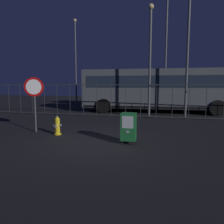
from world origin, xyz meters
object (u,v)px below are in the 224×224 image
object	(u,v)px
street_light_far_left	(188,38)
street_light_near_left	(76,56)
fire_hydrant	(57,126)
street_light_far_right	(166,46)
newspaper_box_primary	(129,127)
stop_sign	(34,93)
bus_near	(158,88)
street_light_near_right	(150,53)
bus_far	(148,88)

from	to	relation	value
street_light_far_left	street_light_near_left	bearing A→B (deg)	142.50
fire_hydrant	street_light_far_right	distance (m)	12.08
newspaper_box_primary	stop_sign	bearing A→B (deg)	167.55
bus_near	street_light_far_right	bearing A→B (deg)	75.69
stop_sign	street_light_near_right	bearing A→B (deg)	50.50
stop_sign	bus_near	distance (m)	9.26
street_light_near_left	street_light_far_right	xyz separation A→B (m)	(8.95, -3.22, 0.11)
bus_far	street_light_far_left	bearing A→B (deg)	-58.75
stop_sign	fire_hydrant	bearing A→B (deg)	-11.29
bus_near	street_light_near_right	world-z (taller)	street_light_near_right
street_light_near_left	street_light_near_right	xyz separation A→B (m)	(8.04, -8.23, -1.07)
fire_hydrant	street_light_far_right	xyz separation A→B (m)	(4.07, 10.39, 4.61)
bus_far	street_light_near_right	bearing A→B (deg)	-77.28
bus_near	street_light_near_left	bearing A→B (deg)	145.60
fire_hydrant	bus_near	distance (m)	9.06
bus_far	street_light_far_right	bearing A→B (deg)	-39.32
newspaper_box_primary	bus_near	xyz separation A→B (m)	(0.69, 8.87, 1.14)
bus_near	bus_far	xyz separation A→B (m)	(-0.98, 3.77, 0.00)
street_light_far_left	street_light_near_right	bearing A→B (deg)	-167.66
bus_far	fire_hydrant	bearing A→B (deg)	-94.35
newspaper_box_primary	stop_sign	xyz separation A→B (m)	(-3.99, 0.88, 1.03)
bus_far	street_light_far_right	world-z (taller)	street_light_far_right
bus_near	fire_hydrant	bearing A→B (deg)	-115.48
stop_sign	newspaper_box_primary	bearing A→B (deg)	-12.45
street_light_near_left	street_light_near_right	world-z (taller)	street_light_near_left
fire_hydrant	stop_sign	world-z (taller)	stop_sign
newspaper_box_primary	street_light_near_right	size ratio (longest dim) A/B	0.16
bus_near	bus_far	distance (m)	3.89
bus_near	street_light_far_left	world-z (taller)	street_light_far_left
newspaper_box_primary	street_light_near_right	world-z (taller)	street_light_near_right
stop_sign	street_light_near_right	world-z (taller)	street_light_near_right
stop_sign	bus_near	size ratio (longest dim) A/B	0.21
newspaper_box_primary	street_light_near_left	distance (m)	16.81
newspaper_box_primary	bus_near	size ratio (longest dim) A/B	0.10
stop_sign	street_light_near_left	world-z (taller)	street_light_near_left
fire_hydrant	street_light_far_left	xyz separation A→B (m)	(5.26, 5.83, 4.24)
stop_sign	bus_far	bearing A→B (deg)	72.55
stop_sign	street_light_far_left	size ratio (longest dim) A/B	0.28
street_light_near_right	street_light_far_right	distance (m)	5.23
newspaper_box_primary	bus_far	bearing A→B (deg)	91.32
street_light_far_left	fire_hydrant	bearing A→B (deg)	-132.02
bus_near	street_light_near_left	xyz separation A→B (m)	(-8.47, 5.40, 3.14)
street_light_near_left	street_light_far_left	size ratio (longest dim) A/B	1.06
street_light_near_right	bus_far	bearing A→B (deg)	94.81
bus_near	street_light_far_right	xyz separation A→B (m)	(0.48, 2.18, 3.25)
fire_hydrant	bus_near	bearing A→B (deg)	66.39
bus_near	bus_far	world-z (taller)	same
newspaper_box_primary	street_light_far_left	distance (m)	8.00
bus_far	newspaper_box_primary	bearing A→B (deg)	-80.76
street_light_near_left	street_light_far_right	world-z (taller)	street_light_far_right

